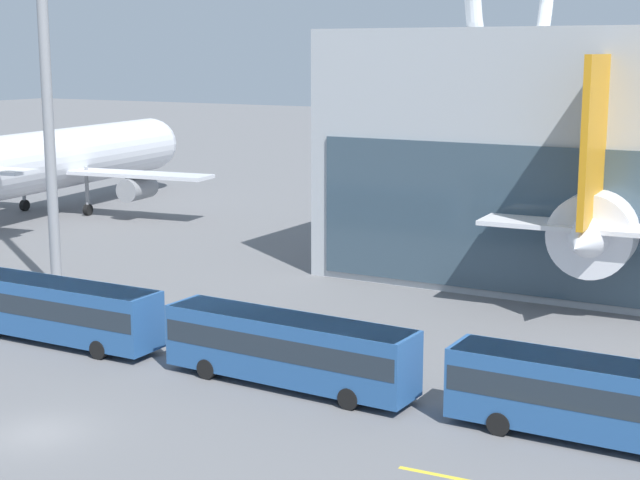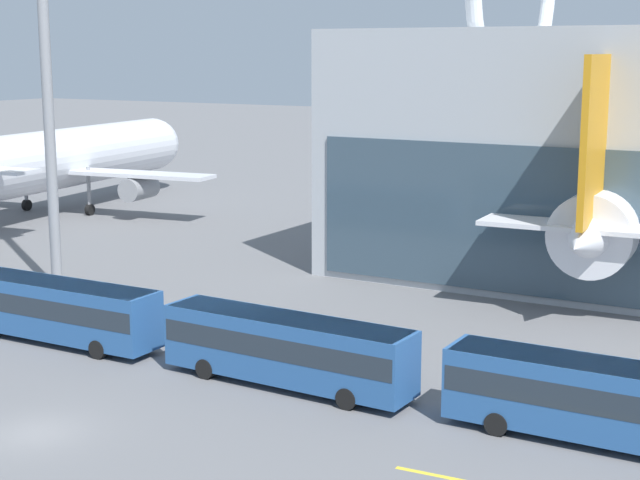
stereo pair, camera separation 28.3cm
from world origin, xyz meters
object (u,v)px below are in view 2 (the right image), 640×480
airliner_at_gate_near (63,158)px  shuttle_bus_4 (602,398)px  airliner_at_gate_far (634,202)px  shuttle_bus_2 (56,307)px  floodlight_mast (45,42)px  shuttle_bus_3 (287,346)px

airliner_at_gate_near → shuttle_bus_4: airliner_at_gate_near is taller
airliner_at_gate_far → shuttle_bus_4: airliner_at_gate_far is taller
airliner_at_gate_far → shuttle_bus_2: airliner_at_gate_far is taller
floodlight_mast → shuttle_bus_4: bearing=-12.2°
shuttle_bus_2 → shuttle_bus_3: size_ratio=1.00×
airliner_at_gate_near → shuttle_bus_4: size_ratio=3.00×
airliner_at_gate_far → shuttle_bus_3: bearing=162.9°
shuttle_bus_3 → shuttle_bus_4: size_ratio=1.01×
shuttle_bus_3 → floodlight_mast: bearing=161.9°
shuttle_bus_2 → airliner_at_gate_near: bearing=133.2°
airliner_at_gate_near → floodlight_mast: 35.86m
airliner_at_gate_far → airliner_at_gate_near: bearing=87.3°
airliner_at_gate_near → airliner_at_gate_far: size_ratio=0.93×
floodlight_mast → shuttle_bus_3: bearing=-20.1°
shuttle_bus_3 → shuttle_bus_4: bearing=3.2°
airliner_at_gate_far → shuttle_bus_4: bearing=-172.4°
shuttle_bus_3 → floodlight_mast: 28.37m
shuttle_bus_4 → shuttle_bus_2: bearing=-179.4°
shuttle_bus_3 → airliner_at_gate_near: bearing=146.3°
shuttle_bus_2 → floodlight_mast: bearing=134.1°
airliner_at_gate_near → airliner_at_gate_far: (54.95, 0.22, -0.21)m
airliner_at_gate_far → shuttle_bus_4: size_ratio=3.23×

